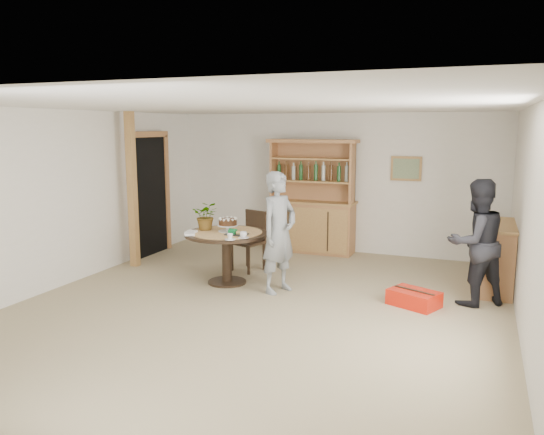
{
  "coord_description": "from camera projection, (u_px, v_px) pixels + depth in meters",
  "views": [
    {
      "loc": [
        2.51,
        -5.84,
        2.26
      ],
      "look_at": [
        -0.08,
        0.71,
        1.05
      ],
      "focal_mm": 35.0,
      "sensor_mm": 36.0,
      "label": 1
    }
  ],
  "objects": [
    {
      "name": "ground",
      "position": [
        257.0,
        309.0,
        6.65
      ],
      "size": [
        7.0,
        7.0,
        0.0
      ],
      "primitive_type": "plane",
      "color": "tan",
      "rests_on": "ground"
    },
    {
      "name": "room_shell",
      "position": [
        257.0,
        171.0,
        6.36
      ],
      "size": [
        6.04,
        7.04,
        2.52
      ],
      "color": "white",
      "rests_on": "ground"
    },
    {
      "name": "doorway",
      "position": [
        149.0,
        193.0,
        9.36
      ],
      "size": [
        0.13,
        1.1,
        2.18
      ],
      "color": "black",
      "rests_on": "ground"
    },
    {
      "name": "pine_post",
      "position": [
        132.0,
        190.0,
        8.51
      ],
      "size": [
        0.12,
        0.12,
        2.5
      ],
      "primitive_type": "cube",
      "color": "tan",
      "rests_on": "ground"
    },
    {
      "name": "hutch",
      "position": [
        312.0,
        214.0,
        9.61
      ],
      "size": [
        1.62,
        0.54,
        2.04
      ],
      "color": "#B07A4A",
      "rests_on": "ground"
    },
    {
      "name": "sideboard",
      "position": [
        494.0,
        256.0,
        7.4
      ],
      "size": [
        0.54,
        1.26,
        0.94
      ],
      "color": "#B07A4A",
      "rests_on": "ground"
    },
    {
      "name": "dining_table",
      "position": [
        227.0,
        243.0,
        7.67
      ],
      "size": [
        1.2,
        1.2,
        0.76
      ],
      "color": "black",
      "rests_on": "ground"
    },
    {
      "name": "dining_chair",
      "position": [
        251.0,
        237.0,
        8.43
      ],
      "size": [
        0.53,
        0.53,
        0.95
      ],
      "rotation": [
        0.0,
        0.0,
        -0.32
      ],
      "color": "black",
      "rests_on": "ground"
    },
    {
      "name": "birthday_cake",
      "position": [
        228.0,
        223.0,
        7.67
      ],
      "size": [
        0.3,
        0.3,
        0.2
      ],
      "color": "white",
      "rests_on": "dining_table"
    },
    {
      "name": "flower_vase",
      "position": [
        206.0,
        216.0,
        7.78
      ],
      "size": [
        0.47,
        0.44,
        0.42
      ],
      "primitive_type": "imported",
      "rotation": [
        0.0,
        0.0,
        0.35
      ],
      "color": "#3F7233",
      "rests_on": "dining_table"
    },
    {
      "name": "gift_tray",
      "position": [
        236.0,
        233.0,
        7.44
      ],
      "size": [
        0.3,
        0.2,
        0.08
      ],
      "color": "black",
      "rests_on": "dining_table"
    },
    {
      "name": "coffee_cup_a",
      "position": [
        243.0,
        235.0,
        7.23
      ],
      "size": [
        0.15,
        0.15,
        0.09
      ],
      "color": "white",
      "rests_on": "dining_table"
    },
    {
      "name": "coffee_cup_b",
      "position": [
        230.0,
        237.0,
        7.12
      ],
      "size": [
        0.15,
        0.15,
        0.08
      ],
      "color": "white",
      "rests_on": "dining_table"
    },
    {
      "name": "napkins",
      "position": [
        191.0,
        233.0,
        7.5
      ],
      "size": [
        0.24,
        0.33,
        0.03
      ],
      "color": "white",
      "rests_on": "dining_table"
    },
    {
      "name": "teen_boy",
      "position": [
        279.0,
        233.0,
        7.23
      ],
      "size": [
        0.59,
        0.71,
        1.67
      ],
      "primitive_type": "imported",
      "rotation": [
        0.0,
        0.0,
        1.2
      ],
      "color": "slate",
      "rests_on": "ground"
    },
    {
      "name": "adult_person",
      "position": [
        476.0,
        242.0,
        6.72
      ],
      "size": [
        1.0,
        0.97,
        1.62
      ],
      "primitive_type": "imported",
      "rotation": [
        0.0,
        0.0,
        3.79
      ],
      "color": "black",
      "rests_on": "ground"
    },
    {
      "name": "red_suitcase",
      "position": [
        414.0,
        298.0,
        6.76
      ],
      "size": [
        0.71,
        0.61,
        0.21
      ],
      "rotation": [
        0.0,
        0.0,
        -0.42
      ],
      "color": "red",
      "rests_on": "ground"
    }
  ]
}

